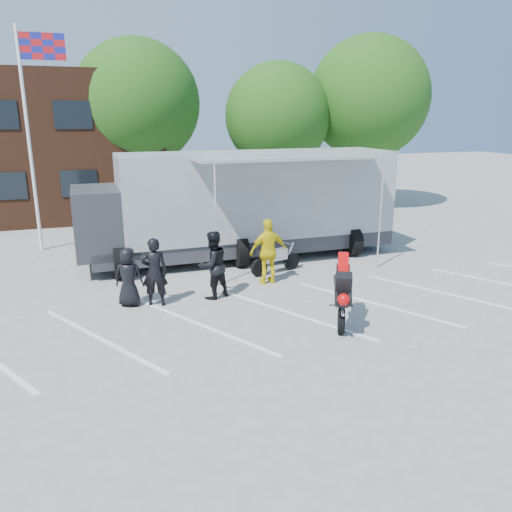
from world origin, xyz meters
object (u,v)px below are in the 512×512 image
tree_left (137,103)px  spectator_leather_a (129,277)px  tree_mid (278,116)px  spectator_hivis (268,251)px  spectator_leather_c (213,265)px  parked_motorcycle (276,273)px  flagpole (33,113)px  tree_right (369,98)px  spectator_leather_b (155,272)px  stunt_bike_rider (340,322)px  transporter_truck (245,257)px

tree_left → spectator_leather_a: size_ratio=5.39×
tree_mid → spectator_hivis: bearing=-111.8°
tree_mid → spectator_leather_c: size_ratio=4.01×
parked_motorcycle → spectator_leather_c: (-2.48, -1.61, 0.96)m
flagpole → tree_right: (16.24, 4.50, 0.82)m
spectator_leather_b → spectator_hivis: 3.60m
parked_motorcycle → stunt_bike_rider: 4.33m
tree_left → transporter_truck: size_ratio=0.73×
flagpole → stunt_bike_rider: size_ratio=3.98×
spectator_leather_a → spectator_leather_b: 0.71m
tree_left → transporter_truck: 11.22m
tree_right → spectator_leather_b: tree_right is taller
tree_right → transporter_truck: bearing=-140.0°
parked_motorcycle → tree_left: bearing=-2.6°
parked_motorcycle → spectator_leather_c: size_ratio=1.01×
flagpole → transporter_truck: flagpole is taller
spectator_hivis → tree_mid: bearing=-113.2°
spectator_leather_c → tree_left: bearing=-111.1°
spectator_leather_a → spectator_hivis: spectator_hivis is taller
stunt_bike_rider → spectator_leather_b: size_ratio=1.07×
flagpole → spectator_leather_a: 8.60m
parked_motorcycle → spectator_leather_b: size_ratio=1.03×
spectator_leather_a → tree_left: bearing=-76.0°
tree_left → spectator_hivis: (2.43, -12.45, -4.56)m
parked_motorcycle → stunt_bike_rider: size_ratio=0.96×
spectator_leather_a → spectator_leather_c: (2.28, -0.12, 0.16)m
tree_left → tree_right: bearing=-7.1°
parked_motorcycle → transporter_truck: bearing=-7.3°
tree_left → parked_motorcycle: bearing=-75.4°
flagpole → spectator_hivis: size_ratio=4.00×
flagpole → tree_mid: 12.31m
tree_left → spectator_hivis: bearing=-79.0°
spectator_leather_b → spectator_hivis: spectator_hivis is taller
tree_mid → spectator_hivis: tree_mid is taller
transporter_truck → parked_motorcycle: transporter_truck is taller
parked_motorcycle → spectator_leather_a: (-4.76, -1.49, 0.80)m
flagpole → tree_right: bearing=15.5°
flagpole → spectator_leather_b: size_ratio=4.27×
parked_motorcycle → spectator_leather_b: 4.52m
stunt_bike_rider → spectator_leather_a: 5.67m
tree_left → parked_motorcycle: (3.01, -11.56, -5.57)m
spectator_leather_a → spectator_hivis: size_ratio=0.80×
tree_left → tree_mid: bearing=-8.1°
spectator_leather_a → spectator_hivis: 4.23m
parked_motorcycle → spectator_leather_a: bearing=90.3°
tree_left → spectator_leather_a: tree_left is taller
spectator_hivis → tree_right: bearing=-132.6°
flagpole → spectator_leather_a: size_ratio=4.99×
tree_left → tree_mid: size_ratio=1.13×
spectator_leather_b → flagpole: bearing=-51.0°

